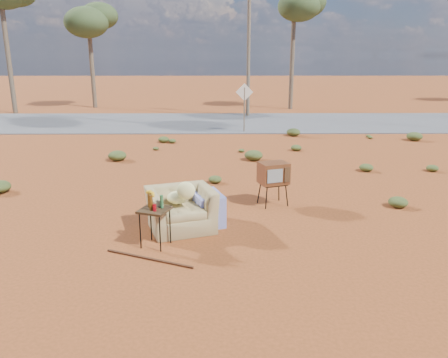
{
  "coord_description": "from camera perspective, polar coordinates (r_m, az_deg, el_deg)",
  "views": [
    {
      "loc": [
        0.41,
        -7.65,
        3.36
      ],
      "look_at": [
        0.5,
        1.38,
        0.8
      ],
      "focal_mm": 35.0,
      "sensor_mm": 36.0,
      "label": 1
    }
  ],
  "objects": [
    {
      "name": "side_table",
      "position": [
        7.96,
        -9.19,
        -3.62
      ],
      "size": [
        0.64,
        0.64,
        1.0
      ],
      "rotation": [
        0.0,
        0.0,
        -0.35
      ],
      "color": "#392815",
      "rests_on": "ground"
    },
    {
      "name": "scrub_patch",
      "position": [
        12.54,
        -6.17,
        0.85
      ],
      "size": [
        17.49,
        8.07,
        0.33
      ],
      "color": "#425123",
      "rests_on": "ground"
    },
    {
      "name": "utility_pole_center",
      "position": [
        25.21,
        3.24,
        17.58
      ],
      "size": [
        1.4,
        0.2,
        8.0
      ],
      "color": "brown",
      "rests_on": "ground"
    },
    {
      "name": "eucalyptus_center",
      "position": [
        29.17,
        9.19,
        21.67
      ],
      "size": [
        3.2,
        3.2,
        7.6
      ],
      "color": "brown",
      "rests_on": "ground"
    },
    {
      "name": "armchair",
      "position": [
        8.75,
        -4.99,
        -3.17
      ],
      "size": [
        1.65,
        1.38,
        1.12
      ],
      "rotation": [
        0.0,
        0.0,
        0.33
      ],
      "color": "#988453",
      "rests_on": "ground"
    },
    {
      "name": "ground",
      "position": [
        8.36,
        -3.34,
        -7.89
      ],
      "size": [
        140.0,
        140.0,
        0.0
      ],
      "primitive_type": "plane",
      "color": "brown",
      "rests_on": "ground"
    },
    {
      "name": "tv_unit",
      "position": [
        10.06,
        6.48,
        0.7
      ],
      "size": [
        0.76,
        0.68,
        1.01
      ],
      "rotation": [
        0.0,
        0.0,
        0.34
      ],
      "color": "black",
      "rests_on": "ground"
    },
    {
      "name": "road_sign",
      "position": [
        19.76,
        2.68,
        10.41
      ],
      "size": [
        0.78,
        0.06,
        2.19
      ],
      "color": "brown",
      "rests_on": "ground"
    },
    {
      "name": "eucalyptus_near_left",
      "position": [
        30.89,
        -17.29,
        19.03
      ],
      "size": [
        3.2,
        3.2,
        6.6
      ],
      "color": "brown",
      "rests_on": "ground"
    },
    {
      "name": "rusty_bar",
      "position": [
        7.67,
        -9.78,
        -10.19
      ],
      "size": [
        1.57,
        0.72,
        0.05
      ],
      "primitive_type": "cylinder",
      "rotation": [
        0.0,
        1.57,
        -0.41
      ],
      "color": "#452312",
      "rests_on": "ground"
    },
    {
      "name": "highway",
      "position": [
        22.9,
        -1.56,
        7.43
      ],
      "size": [
        140.0,
        7.0,
        0.04
      ],
      "primitive_type": "cube",
      "color": "#565659",
      "rests_on": "ground"
    }
  ]
}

